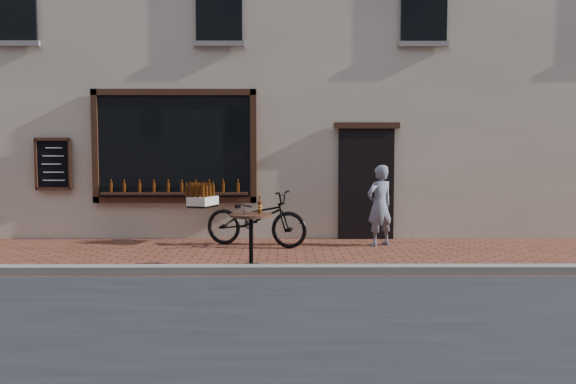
{
  "coord_description": "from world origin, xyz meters",
  "views": [
    {
      "loc": [
        0.28,
        -7.68,
        1.72
      ],
      "look_at": [
        0.33,
        1.2,
        1.1
      ],
      "focal_mm": 35.0,
      "sensor_mm": 36.0,
      "label": 1
    }
  ],
  "objects": [
    {
      "name": "cargo_bicycle",
      "position": [
        -0.29,
        2.6,
        0.53
      ],
      "size": [
        2.39,
        1.35,
        1.11
      ],
      "rotation": [
        0.0,
        0.0,
        1.23
      ],
      "color": "black",
      "rests_on": "ground"
    },
    {
      "name": "shop_building",
      "position": [
        0.0,
        6.5,
        5.0
      ],
      "size": [
        28.0,
        6.2,
        10.0
      ],
      "color": "beige",
      "rests_on": "ground"
    },
    {
      "name": "ground",
      "position": [
        0.0,
        0.0,
        0.0
      ],
      "size": [
        90.0,
        90.0,
        0.0
      ],
      "primitive_type": "plane",
      "color": "brown",
      "rests_on": "ground"
    },
    {
      "name": "kerb",
      "position": [
        0.0,
        0.2,
        0.06
      ],
      "size": [
        90.0,
        0.25,
        0.12
      ],
      "primitive_type": "cube",
      "color": "slate",
      "rests_on": "ground"
    },
    {
      "name": "pedestrian",
      "position": [
        2.04,
        2.64,
        0.75
      ],
      "size": [
        0.65,
        0.58,
        1.5
      ],
      "primitive_type": "imported",
      "rotation": [
        0.0,
        0.0,
        3.66
      ],
      "color": "slate",
      "rests_on": "ground"
    },
    {
      "name": "bistro_table",
      "position": [
        -0.22,
        0.61,
        0.58
      ],
      "size": [
        0.63,
        0.63,
        1.09
      ],
      "color": "black",
      "rests_on": "ground"
    }
  ]
}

